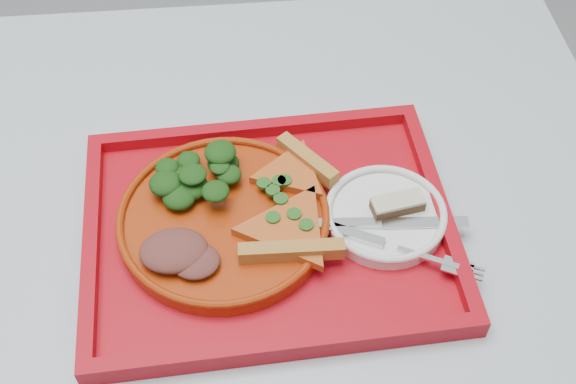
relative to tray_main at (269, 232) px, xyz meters
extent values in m
cube|color=#AEB9C4|center=(-0.30, 0.08, -0.02)|extent=(1.60, 0.80, 0.03)
cylinder|color=gray|center=(0.42, 0.40, -0.40)|extent=(0.05, 0.05, 0.72)
cube|color=#A90814|center=(0.00, 0.00, 0.00)|extent=(0.46, 0.37, 0.01)
cylinder|color=#962B0A|center=(-0.05, 0.01, 0.02)|extent=(0.26, 0.26, 0.02)
cylinder|color=white|center=(0.15, 0.00, 0.01)|extent=(0.15, 0.15, 0.01)
ellipsoid|color=black|center=(-0.08, 0.07, 0.05)|extent=(0.09, 0.08, 0.05)
ellipsoid|color=brown|center=(-0.11, -0.04, 0.04)|extent=(0.08, 0.06, 0.02)
cube|color=#462B17|center=(0.16, 0.01, 0.03)|extent=(0.07, 0.04, 0.01)
cube|color=beige|center=(0.16, 0.01, 0.04)|extent=(0.07, 0.04, 0.00)
cube|color=silver|center=(0.15, -0.02, 0.02)|extent=(0.19, 0.03, 0.01)
cube|color=silver|center=(0.15, -0.05, 0.02)|extent=(0.18, 0.10, 0.01)
camera|label=1|loc=(-0.03, -0.53, 0.73)|focal=45.00mm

